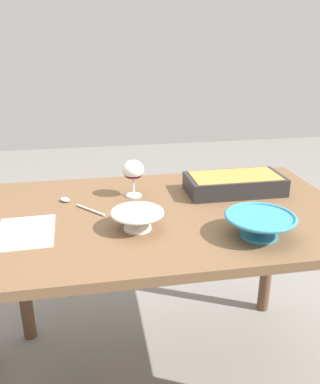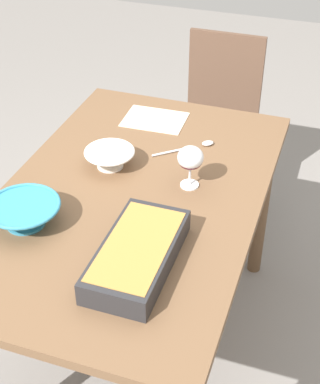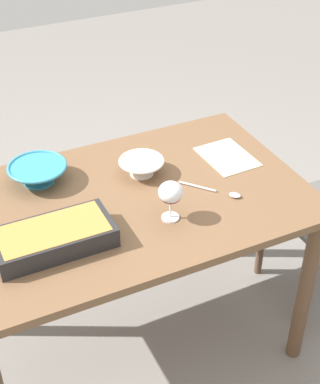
{
  "view_description": "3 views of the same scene",
  "coord_description": "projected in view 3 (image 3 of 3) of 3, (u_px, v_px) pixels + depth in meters",
  "views": [
    {
      "loc": [
        0.26,
        1.3,
        1.36
      ],
      "look_at": [
        0.01,
        -0.1,
        0.81
      ],
      "focal_mm": 37.2,
      "sensor_mm": 36.0,
      "label": 1
    },
    {
      "loc": [
        -1.4,
        -0.58,
        1.89
      ],
      "look_at": [
        -0.04,
        -0.11,
        0.84
      ],
      "focal_mm": 53.86,
      "sensor_mm": 36.0,
      "label": 2
    },
    {
      "loc": [
        -0.62,
        -1.59,
        2.04
      ],
      "look_at": [
        0.08,
        -0.13,
        0.87
      ],
      "focal_mm": 54.71,
      "sensor_mm": 36.0,
      "label": 3
    }
  ],
  "objects": [
    {
      "name": "casserole_dish",
      "position": [
        53.0,
        237.0,
        1.89
      ],
      "size": [
        0.39,
        0.19,
        0.07
      ],
      "color": "#262628",
      "rests_on": "dining_table"
    },
    {
      "name": "napkin",
      "position": [
        227.0,
        157.0,
        2.35
      ],
      "size": [
        0.19,
        0.25,
        0.0
      ],
      "primitive_type": "cube",
      "rotation": [
        0.0,
        0.0,
        0.04
      ],
      "color": "beige",
      "rests_on": "dining_table"
    },
    {
      "name": "dining_table",
      "position": [
        126.0,
        223.0,
        2.18
      ],
      "size": [
        1.33,
        0.83,
        0.78
      ],
      "color": "brown",
      "rests_on": "ground_plane"
    },
    {
      "name": "small_bowl",
      "position": [
        38.0,
        172.0,
        2.19
      ],
      "size": [
        0.22,
        0.22,
        0.07
      ],
      "color": "teal",
      "rests_on": "dining_table"
    },
    {
      "name": "ground_plane",
      "position": [
        131.0,
        341.0,
        2.57
      ],
      "size": [
        8.0,
        8.0,
        0.0
      ],
      "primitive_type": "plane",
      "color": "gray"
    },
    {
      "name": "wine_glass",
      "position": [
        171.0,
        194.0,
        1.97
      ],
      "size": [
        0.09,
        0.09,
        0.15
      ],
      "color": "white",
      "rests_on": "dining_table"
    },
    {
      "name": "serving_spoon",
      "position": [
        222.0,
        192.0,
        2.14
      ],
      "size": [
        0.17,
        0.2,
        0.01
      ],
      "color": "silver",
      "rests_on": "dining_table"
    },
    {
      "name": "mixing_bowl",
      "position": [
        142.0,
        166.0,
        2.23
      ],
      "size": [
        0.17,
        0.17,
        0.06
      ],
      "color": "white",
      "rests_on": "dining_table"
    }
  ]
}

